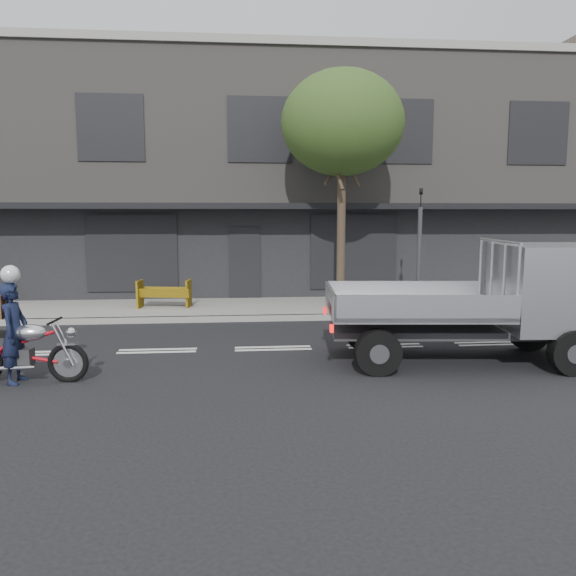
% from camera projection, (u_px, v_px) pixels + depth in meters
% --- Properties ---
extents(ground, '(80.00, 80.00, 0.00)m').
position_uv_depth(ground, '(273.00, 349.00, 11.81)').
color(ground, black).
rests_on(ground, ground).
extents(sidewalk, '(32.00, 3.20, 0.15)m').
position_uv_depth(sidewalk, '(263.00, 308.00, 16.44)').
color(sidewalk, gray).
rests_on(sidewalk, ground).
extents(kerb, '(32.00, 0.20, 0.15)m').
position_uv_depth(kerb, '(266.00, 318.00, 14.86)').
color(kerb, gray).
rests_on(kerb, ground).
extents(building_main, '(26.00, 10.00, 8.00)m').
position_uv_depth(building_main, '(255.00, 184.00, 22.44)').
color(building_main, slate).
rests_on(building_main, ground).
extents(street_tree, '(3.40, 3.40, 6.74)m').
position_uv_depth(street_tree, '(342.00, 124.00, 15.46)').
color(street_tree, '#382B21').
rests_on(street_tree, ground).
extents(traffic_light_pole, '(0.12, 0.12, 3.50)m').
position_uv_depth(traffic_light_pole, '(419.00, 257.00, 15.27)').
color(traffic_light_pole, '#2D2D30').
rests_on(traffic_light_pole, ground).
extents(motorcycle, '(2.11, 0.61, 1.08)m').
position_uv_depth(motorcycle, '(25.00, 350.00, 9.38)').
color(motorcycle, black).
rests_on(motorcycle, ground).
extents(rider, '(0.44, 0.64, 1.69)m').
position_uv_depth(rider, '(14.00, 333.00, 9.33)').
color(rider, black).
rests_on(rider, ground).
extents(flatbed_ute, '(5.23, 2.50, 2.35)m').
position_uv_depth(flatbed_ute, '(524.00, 292.00, 10.61)').
color(flatbed_ute, black).
rests_on(flatbed_ute, ground).
extents(construction_barrier, '(1.56, 0.84, 0.83)m').
position_uv_depth(construction_barrier, '(163.00, 294.00, 15.83)').
color(construction_barrier, '#E9AF0C').
rests_on(construction_barrier, sidewalk).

